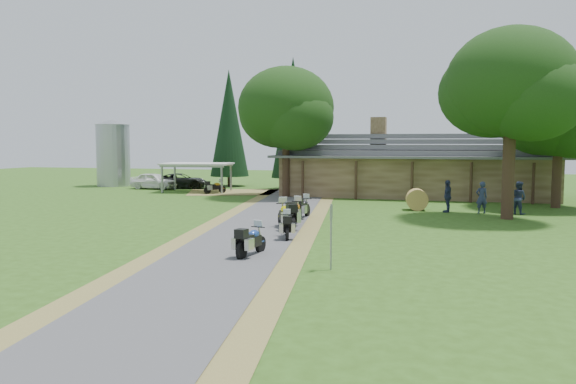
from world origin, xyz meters
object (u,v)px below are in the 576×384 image
(motorcycle_row_c, at_px, (286,214))
(hay_bale, at_px, (417,199))
(car_dark_suv, at_px, (181,177))
(motorcycle_row_e, at_px, (303,207))
(motorcycle_row_a, at_px, (251,239))
(motorcycle_row_b, at_px, (287,225))
(car_white_sedan, at_px, (154,179))
(lodge, at_px, (415,164))
(carport, at_px, (197,177))
(motorcycle_row_d, at_px, (295,211))
(motorcycle_carport_a, at_px, (215,186))
(silo, at_px, (113,153))

(motorcycle_row_c, bearing_deg, hay_bale, -63.44)
(car_dark_suv, relative_size, motorcycle_row_e, 2.89)
(car_dark_suv, bearing_deg, motorcycle_row_a, -166.17)
(motorcycle_row_b, relative_size, motorcycle_row_e, 0.94)
(car_white_sedan, relative_size, motorcycle_row_e, 2.99)
(lodge, xyz_separation_m, motorcycle_row_e, (-5.29, -15.51, -1.81))
(carport, relative_size, hay_bale, 4.30)
(motorcycle_row_d, distance_m, motorcycle_carport_a, 18.56)
(car_white_sedan, relative_size, motorcycle_row_d, 2.75)
(motorcycle_row_a, bearing_deg, carport, 38.32)
(carport, bearing_deg, motorcycle_row_e, -55.59)
(lodge, relative_size, hay_bale, 16.40)
(motorcycle_row_c, distance_m, hay_bale, 11.08)
(motorcycle_row_b, bearing_deg, car_white_sedan, 23.76)
(carport, bearing_deg, motorcycle_row_d, -59.75)
(motorcycle_row_a, distance_m, motorcycle_row_b, 4.04)
(carport, relative_size, motorcycle_row_e, 3.02)
(motorcycle_row_b, bearing_deg, motorcycle_row_d, -6.65)
(silo, xyz_separation_m, motorcycle_row_d, (23.29, -20.35, -2.48))
(car_dark_suv, bearing_deg, motorcycle_row_b, -161.61)
(car_dark_suv, xyz_separation_m, motorcycle_row_a, (16.09, -27.28, -0.41))
(carport, height_order, motorcycle_row_d, carport)
(carport, xyz_separation_m, motorcycle_row_d, (12.82, -16.51, -0.52))
(motorcycle_row_b, height_order, hay_bale, hay_bale)
(motorcycle_row_e, xyz_separation_m, hay_bale, (5.86, 5.50, 0.02))
(motorcycle_row_c, bearing_deg, motorcycle_row_a, 151.69)
(lodge, relative_size, motorcycle_row_c, 10.01)
(motorcycle_row_b, xyz_separation_m, motorcycle_row_d, (-0.67, 4.03, 0.09))
(carport, bearing_deg, car_white_sedan, 156.08)
(motorcycle_carport_a, bearing_deg, hay_bale, -73.36)
(silo, relative_size, motorcycle_row_c, 2.97)
(silo, height_order, motorcycle_carport_a, silo)
(lodge, xyz_separation_m, motorcycle_carport_a, (-15.79, -2.80, -1.86))
(silo, distance_m, hay_bale, 31.60)
(motorcycle_row_b, relative_size, motorcycle_carport_a, 1.02)
(carport, xyz_separation_m, motorcycle_row_c, (12.79, -18.04, -0.48))
(motorcycle_row_d, xyz_separation_m, motorcycle_row_e, (-0.18, 2.47, -0.06))
(carport, distance_m, motorcycle_carport_a, 2.60)
(motorcycle_row_d, relative_size, motorcycle_row_e, 1.09)
(motorcycle_row_b, relative_size, motorcycle_row_c, 0.82)
(motorcycle_row_a, bearing_deg, car_dark_suv, 40.53)
(lodge, relative_size, motorcycle_row_d, 10.59)
(motorcycle_row_a, relative_size, motorcycle_row_d, 0.89)
(lodge, height_order, motorcycle_row_c, lodge)
(hay_bale, bearing_deg, lodge, 93.26)
(carport, distance_m, car_white_sedan, 5.07)
(car_dark_suv, height_order, motorcycle_row_b, car_dark_suv)
(carport, bearing_deg, lodge, -2.92)
(silo, bearing_deg, motorcycle_row_c, -43.26)
(motorcycle_row_a, height_order, motorcycle_carport_a, motorcycle_row_a)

